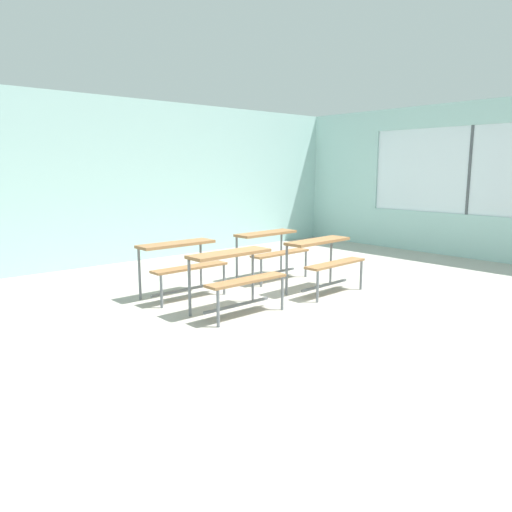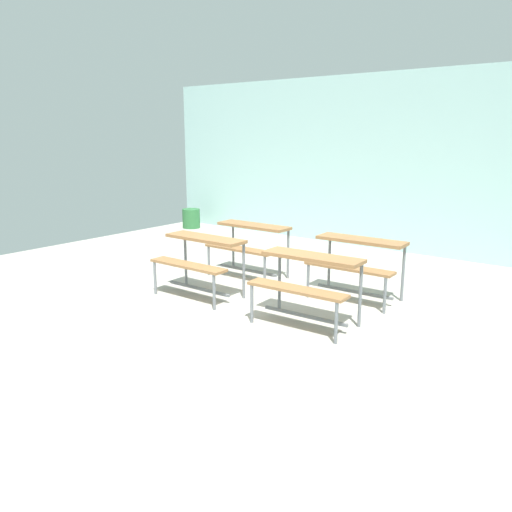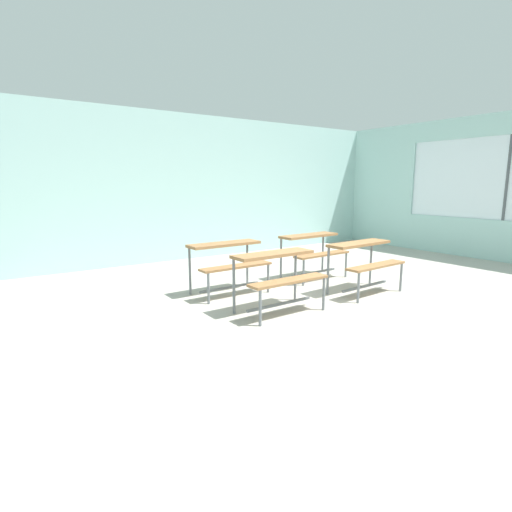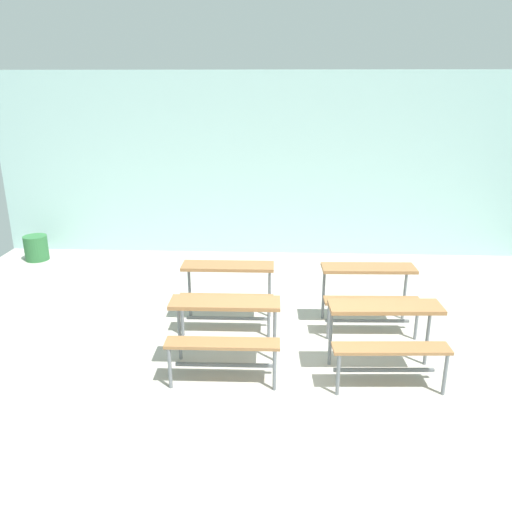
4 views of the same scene
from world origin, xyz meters
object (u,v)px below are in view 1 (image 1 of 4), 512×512
desk_bench_r0c0 (235,267)px  desk_bench_r1c1 (271,244)px  desk_bench_r0c1 (324,253)px  desk_bench_r1c0 (181,256)px

desk_bench_r0c0 → desk_bench_r1c1: 1.93m
desk_bench_r0c1 → desk_bench_r1c0: bearing=143.7°
desk_bench_r0c1 → desk_bench_r1c0: (-1.66, 1.10, 0.00)m
desk_bench_r0c1 → desk_bench_r1c0: 1.99m
desk_bench_r0c1 → desk_bench_r1c0: size_ratio=1.02×
desk_bench_r1c1 → desk_bench_r1c0: bearing=178.3°
desk_bench_r0c0 → desk_bench_r0c1: (1.58, -0.02, 0.00)m
desk_bench_r1c1 → desk_bench_r0c1: bearing=-92.6°
desk_bench_r0c0 → desk_bench_r1c0: same height
desk_bench_r1c0 → desk_bench_r0c1: bearing=-34.0°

